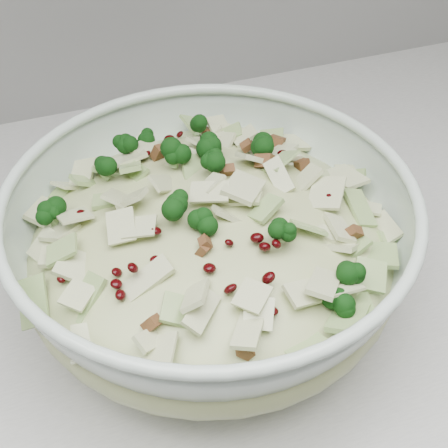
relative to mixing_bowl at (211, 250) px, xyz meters
The scene contains 2 objects.
mixing_bowl is the anchor object (origin of this frame).
salad 0.02m from the mixing_bowl, ahead, with size 0.38×0.38×0.14m.
Camera 1 is at (0.27, 1.25, 1.35)m, focal length 50.00 mm.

